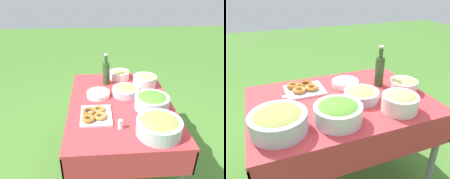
# 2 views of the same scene
# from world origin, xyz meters

# --- Properties ---
(ground_plane) EXTENTS (14.00, 14.00, 0.00)m
(ground_plane) POSITION_xyz_m (0.00, 0.00, 0.00)
(ground_plane) COLOR #477A2D
(picnic_table) EXTENTS (1.33, 0.94, 0.78)m
(picnic_table) POSITION_xyz_m (0.00, 0.00, 0.68)
(picnic_table) COLOR #B73338
(picnic_table) RESTS_ON ground_plane
(salad_bowl) EXTENTS (0.31, 0.31, 0.13)m
(salad_bowl) POSITION_xyz_m (0.12, 0.26, 0.85)
(salad_bowl) COLOR silver
(salad_bowl) RESTS_ON picnic_table
(pasta_bowl) EXTENTS (0.22, 0.22, 0.11)m
(pasta_bowl) POSITION_xyz_m (-0.53, 0.05, 0.83)
(pasta_bowl) COLOR white
(pasta_bowl) RESTS_ON picnic_table
(donut_platter) EXTENTS (0.31, 0.26, 0.05)m
(donut_platter) POSITION_xyz_m (0.22, -0.24, 0.80)
(donut_platter) COLOR silver
(donut_platter) RESTS_ON picnic_table
(plate_stack) EXTENTS (0.22, 0.22, 0.05)m
(plate_stack) POSITION_xyz_m (-0.13, -0.20, 0.80)
(plate_stack) COLOR white
(plate_stack) RESTS_ON picnic_table
(olive_oil_bottle) EXTENTS (0.08, 0.08, 0.34)m
(olive_oil_bottle) POSITION_xyz_m (-0.39, -0.11, 0.91)
(olive_oil_bottle) COLOR #2D4723
(olive_oil_bottle) RESTS_ON picnic_table
(bread_bowl) EXTENTS (0.24, 0.24, 0.13)m
(bread_bowl) POSITION_xyz_m (-0.32, 0.29, 0.85)
(bread_bowl) COLOR silver
(bread_bowl) RESTS_ON picnic_table
(fruit_bowl) EXTENTS (0.26, 0.26, 0.09)m
(fruit_bowl) POSITION_xyz_m (-0.14, 0.07, 0.82)
(fruit_bowl) COLOR #B2B7BC
(fruit_bowl) RESTS_ON picnic_table
(olive_bowl) EXTENTS (0.34, 0.34, 0.14)m
(olive_bowl) POSITION_xyz_m (0.47, 0.23, 0.85)
(olive_bowl) COLOR #B2B7BC
(olive_bowl) RESTS_ON picnic_table
(salt_shaker) EXTENTS (0.04, 0.04, 0.08)m
(salt_shaker) POSITION_xyz_m (0.39, -0.04, 0.82)
(salt_shaker) COLOR white
(salt_shaker) RESTS_ON picnic_table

